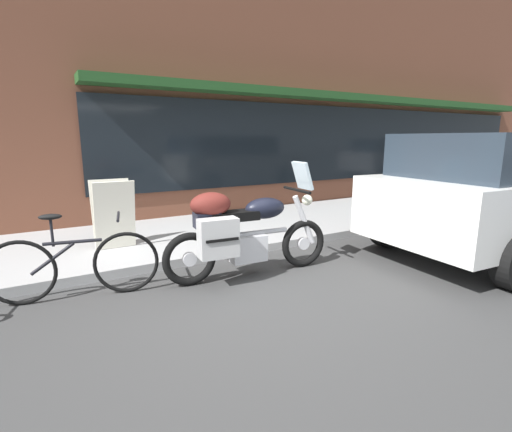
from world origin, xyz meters
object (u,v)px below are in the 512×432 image
object	(u,v)px
touring_motorcycle	(242,230)
parked_bicycle	(75,265)
parked_minivan	(512,191)
sandwich_board_sign	(113,214)

from	to	relation	value
touring_motorcycle	parked_bicycle	world-z (taller)	touring_motorcycle
parked_bicycle	parked_minivan	bearing A→B (deg)	-13.91
touring_motorcycle	parked_minivan	xyz separation A→B (m)	(3.96, -1.06, 0.32)
parked_bicycle	parked_minivan	world-z (taller)	parked_minivan
touring_motorcycle	sandwich_board_sign	xyz separation A→B (m)	(-1.15, 1.73, 0.01)
sandwich_board_sign	touring_motorcycle	bearing A→B (deg)	-56.35
touring_motorcycle	parked_minivan	bearing A→B (deg)	-14.99
parked_bicycle	sandwich_board_sign	distance (m)	1.53
parked_bicycle	parked_minivan	distance (m)	5.96
parked_bicycle	sandwich_board_sign	size ratio (longest dim) A/B	1.72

